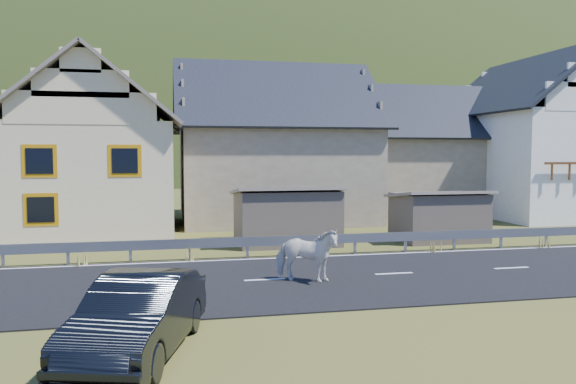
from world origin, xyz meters
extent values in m
plane|color=#3D441D|center=(0.00, 0.00, 0.00)|extent=(160.00, 160.00, 0.00)
cube|color=black|center=(0.00, 0.00, 0.02)|extent=(60.00, 7.00, 0.04)
cube|color=silver|center=(0.00, 0.00, 0.04)|extent=(60.00, 6.60, 0.01)
cube|color=#93969B|center=(0.00, 3.68, 0.58)|extent=(28.00, 0.08, 0.34)
cube|color=#93969B|center=(-12.00, 3.70, 0.35)|extent=(0.10, 0.06, 0.70)
cube|color=#93969B|center=(-10.00, 3.70, 0.35)|extent=(0.10, 0.06, 0.70)
cube|color=#93969B|center=(-8.00, 3.70, 0.35)|extent=(0.10, 0.06, 0.70)
cube|color=#93969B|center=(-6.00, 3.70, 0.35)|extent=(0.10, 0.06, 0.70)
cube|color=#93969B|center=(-4.00, 3.70, 0.35)|extent=(0.10, 0.06, 0.70)
cube|color=#93969B|center=(-2.00, 3.70, 0.35)|extent=(0.10, 0.06, 0.70)
cube|color=#93969B|center=(0.00, 3.70, 0.35)|extent=(0.10, 0.06, 0.70)
cube|color=#93969B|center=(2.00, 3.70, 0.35)|extent=(0.10, 0.06, 0.70)
cube|color=#93969B|center=(4.00, 3.70, 0.35)|extent=(0.10, 0.06, 0.70)
cube|color=#93969B|center=(6.00, 3.70, 0.35)|extent=(0.10, 0.06, 0.70)
cube|color=#93969B|center=(8.00, 3.70, 0.35)|extent=(0.10, 0.06, 0.70)
cube|color=#6A5B4E|center=(-2.00, 6.50, 1.10)|extent=(4.30, 3.30, 2.40)
cube|color=#6A5B4E|center=(4.50, 6.00, 1.00)|extent=(3.80, 2.90, 2.20)
cube|color=beige|center=(-10.00, 12.00, 2.50)|extent=(7.00, 9.00, 5.00)
cube|color=#C2800B|center=(-11.60, 7.50, 3.40)|extent=(1.30, 0.12, 1.30)
cube|color=#C2800B|center=(-8.40, 7.50, 3.40)|extent=(1.30, 0.12, 1.30)
cube|color=#C2800B|center=(-11.60, 7.50, 1.50)|extent=(1.30, 0.12, 1.30)
cube|color=gray|center=(-12.00, 13.50, 6.56)|extent=(0.70, 0.70, 2.40)
cube|color=gray|center=(-1.00, 15.00, 2.50)|extent=(10.00, 9.00, 5.00)
cube|color=gray|center=(9.00, 17.00, 2.30)|extent=(9.00, 8.00, 4.60)
cube|color=white|center=(15.00, 14.00, 3.00)|extent=(8.00, 10.00, 6.00)
ellipsoid|color=#203111|center=(5.00, 180.00, -20.00)|extent=(440.00, 280.00, 260.00)
imported|color=silver|center=(-2.88, -0.51, 0.82)|extent=(1.49, 2.03, 1.56)
imported|color=black|center=(-7.26, -5.38, 0.73)|extent=(2.71, 4.68, 1.46)
camera|label=1|loc=(-6.67, -15.85, 3.72)|focal=35.00mm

